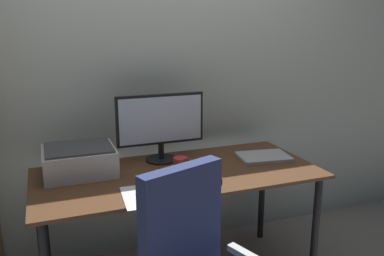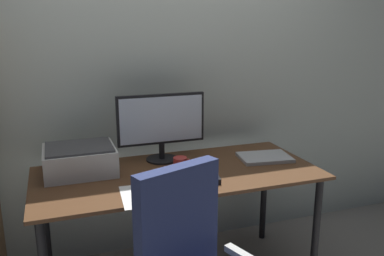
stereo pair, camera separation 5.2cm
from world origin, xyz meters
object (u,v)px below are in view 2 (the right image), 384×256
(mouse, at_px, (215,179))
(printer, at_px, (80,159))
(keyboard, at_px, (177,184))
(coffee_mug, at_px, (180,165))
(monitor, at_px, (161,123))
(laptop, at_px, (265,157))
(desk, at_px, (178,184))

(mouse, distance_m, printer, 0.79)
(keyboard, xyz_separation_m, coffee_mug, (0.08, 0.20, 0.03))
(coffee_mug, bearing_deg, monitor, 100.97)
(monitor, distance_m, laptop, 0.70)
(monitor, relative_size, laptop, 1.73)
(monitor, distance_m, printer, 0.54)
(keyboard, bearing_deg, mouse, -4.20)
(desk, relative_size, mouse, 17.19)
(mouse, bearing_deg, desk, 133.73)
(laptop, bearing_deg, mouse, -142.46)
(coffee_mug, height_order, laptop, coffee_mug)
(monitor, distance_m, keyboard, 0.50)
(printer, bearing_deg, laptop, -7.00)
(mouse, height_order, printer, printer)
(coffee_mug, bearing_deg, printer, 161.98)
(keyboard, bearing_deg, printer, 140.55)
(coffee_mug, xyz_separation_m, printer, (-0.55, 0.18, 0.04))
(monitor, bearing_deg, printer, -173.48)
(mouse, distance_m, laptop, 0.52)
(monitor, relative_size, keyboard, 1.91)
(printer, bearing_deg, keyboard, -39.10)
(mouse, bearing_deg, printer, 161.31)
(monitor, relative_size, coffee_mug, 5.67)
(desk, xyz_separation_m, laptop, (0.59, 0.04, 0.09))
(keyboard, height_order, coffee_mug, coffee_mug)
(keyboard, height_order, mouse, mouse)
(monitor, bearing_deg, desk, -81.82)
(coffee_mug, relative_size, printer, 0.24)
(monitor, bearing_deg, keyboard, -94.77)
(mouse, height_order, laptop, mouse)
(mouse, xyz_separation_m, coffee_mug, (-0.13, 0.22, 0.03))
(keyboard, relative_size, mouse, 3.02)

